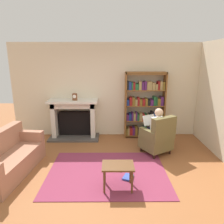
# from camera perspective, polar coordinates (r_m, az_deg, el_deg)

# --- Properties ---
(ground) EXTENTS (14.00, 14.00, 0.00)m
(ground) POSITION_cam_1_polar(r_m,az_deg,el_deg) (4.19, -1.34, -18.39)
(ground) COLOR brown
(back_wall) EXTENTS (5.60, 0.10, 2.70)m
(back_wall) POSITION_cam_1_polar(r_m,az_deg,el_deg) (6.13, -1.02, 5.93)
(back_wall) COLOR beige
(back_wall) RESTS_ON ground
(side_wall_right) EXTENTS (0.10, 5.20, 2.70)m
(side_wall_right) POSITION_cam_1_polar(r_m,az_deg,el_deg) (5.49, 27.72, 3.20)
(side_wall_right) COLOR beige
(side_wall_right) RESTS_ON ground
(area_rug) EXTENTS (2.40, 1.80, 0.01)m
(area_rug) POSITION_cam_1_polar(r_m,az_deg,el_deg) (4.44, -1.27, -16.21)
(area_rug) COLOR #802D47
(area_rug) RESTS_ON ground
(fireplace) EXTENTS (1.43, 0.64, 1.13)m
(fireplace) POSITION_cam_1_polar(r_m,az_deg,el_deg) (6.14, -10.34, -1.52)
(fireplace) COLOR #4C4742
(fireplace) RESTS_ON ground
(mantel_clock) EXTENTS (0.14, 0.14, 0.19)m
(mantel_clock) POSITION_cam_1_polar(r_m,az_deg,el_deg) (5.89, -10.17, 4.11)
(mantel_clock) COLOR brown
(mantel_clock) RESTS_ON fireplace
(bookshelf) EXTENTS (1.15, 0.32, 1.90)m
(bookshelf) POSITION_cam_1_polar(r_m,az_deg,el_deg) (6.07, 8.94, 1.66)
(bookshelf) COLOR brown
(bookshelf) RESTS_ON ground
(armchair_reading) EXTENTS (0.86, 0.86, 0.97)m
(armchair_reading) POSITION_cam_1_polar(r_m,az_deg,el_deg) (5.16, 12.49, -6.81)
(armchair_reading) COLOR #331E14
(armchair_reading) RESTS_ON ground
(seated_reader) EXTENTS (0.54, 0.59, 1.14)m
(seated_reader) POSITION_cam_1_polar(r_m,az_deg,el_deg) (5.17, 11.73, -4.39)
(seated_reader) COLOR silver
(seated_reader) RESTS_ON ground
(sofa_floral) EXTENTS (0.91, 1.77, 0.85)m
(sofa_floral) POSITION_cam_1_polar(r_m,az_deg,el_deg) (4.75, -26.75, -11.40)
(sofa_floral) COLOR #A46E54
(sofa_floral) RESTS_ON ground
(side_table) EXTENTS (0.56, 0.39, 0.47)m
(side_table) POSITION_cam_1_polar(r_m,az_deg,el_deg) (3.79, 1.64, -15.29)
(side_table) COLOR brown
(side_table) RESTS_ON ground
(scattered_books) EXTENTS (0.38, 0.57, 0.04)m
(scattered_books) POSITION_cam_1_polar(r_m,az_deg,el_deg) (4.33, 3.79, -16.74)
(scattered_books) COLOR #334CA5
(scattered_books) RESTS_ON area_rug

